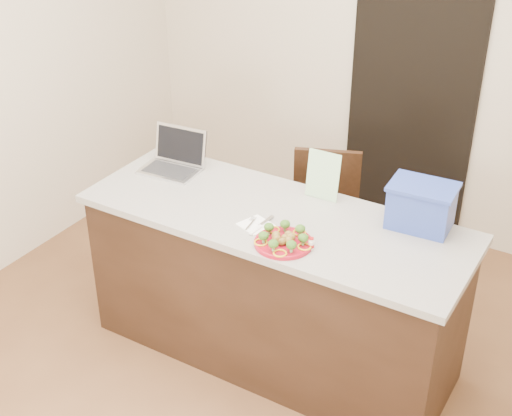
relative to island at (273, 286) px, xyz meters
The scene contains 16 objects.
ground 0.53m from the island, 90.00° to the right, with size 4.00×4.00×0.00m, color brown.
room_shell 1.18m from the island, 90.00° to the right, with size 4.00×4.00×4.00m.
doorway 1.81m from the island, 86.69° to the left, with size 0.90×0.02×2.00m, color black.
island is the anchor object (origin of this frame).
plate 0.55m from the island, 51.83° to the right, with size 0.29×0.29×0.02m.
meatballs 0.58m from the island, 51.85° to the right, with size 0.11×0.11×0.04m.
broccoli 0.59m from the island, 51.83° to the right, with size 0.24×0.24×0.04m.
pepper_rings 0.56m from the island, 51.83° to the right, with size 0.27×0.28×0.01m.
napkin 0.48m from the island, 100.98° to the right, with size 0.14×0.14×0.01m, color white.
fork 0.49m from the island, 109.04° to the right, with size 0.03×0.13×0.00m.
knife 0.49m from the island, 89.25° to the right, with size 0.03×0.21×0.01m.
yogurt_bottle 0.61m from the island, 31.97° to the right, with size 0.03×0.03×0.06m.
laptop 0.94m from the island, 167.39° to the left, with size 0.35×0.29×0.23m.
leaflet 0.67m from the island, 66.02° to the left, with size 0.19×0.00×0.27m, color white.
blue_box 0.93m from the island, 21.90° to the left, with size 0.34×0.26×0.23m.
chair 0.72m from the island, 96.95° to the left, with size 0.54×0.55×0.94m.
Camera 1 is at (1.55, -2.53, 2.78)m, focal length 50.00 mm.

